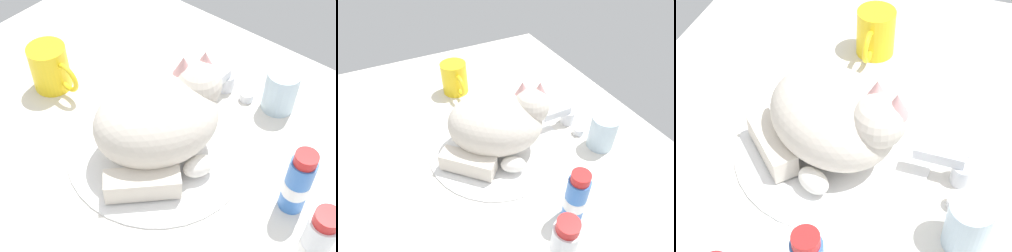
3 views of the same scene
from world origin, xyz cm
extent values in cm
cube|color=silver|center=(0.00, 0.00, -1.50)|extent=(110.00, 82.50, 3.00)
cylinder|color=white|center=(0.00, 0.00, 0.42)|extent=(32.92, 32.92, 0.84)
cylinder|color=silver|center=(0.00, 21.43, 1.84)|extent=(3.60, 3.60, 3.68)
cube|color=silver|center=(0.00, 17.42, 4.68)|extent=(2.00, 8.02, 2.00)
cylinder|color=silver|center=(-5.16, 21.43, 0.90)|extent=(2.80, 2.80, 1.80)
cylinder|color=silver|center=(5.16, 21.43, 0.90)|extent=(2.80, 2.80, 1.80)
ellipsoid|color=beige|center=(0.00, 0.00, 7.84)|extent=(25.39, 27.51, 13.99)
sphere|color=beige|center=(2.42, 8.03, 11.69)|extent=(11.17, 11.17, 8.37)
ellipsoid|color=white|center=(1.69, 6.52, 9.59)|extent=(6.51, 6.90, 4.60)
cone|color=#DB9E9E|center=(0.28, 6.97, 15.24)|extent=(5.03, 5.03, 3.76)
cone|color=#DB9E9E|center=(1.92, 10.36, 15.24)|extent=(5.03, 5.03, 3.76)
cube|color=beige|center=(4.46, -8.90, 2.92)|extent=(11.74, 11.82, 4.14)
ellipsoid|color=white|center=(9.18, -0.14, 2.71)|extent=(5.68, 6.61, 3.73)
cylinder|color=yellow|center=(-27.98, -0.59, 4.80)|extent=(7.69, 7.69, 9.61)
torus|color=yellow|center=(-22.94, -0.59, 4.80)|extent=(6.38, 1.00, 6.38)
cylinder|color=silver|center=(11.00, 23.53, 4.32)|extent=(6.38, 6.38, 8.65)
cylinder|color=#3870C6|center=(24.44, 5.16, 5.50)|extent=(4.16, 4.16, 11.00)
cylinder|color=white|center=(24.44, 5.16, 4.95)|extent=(4.24, 4.24, 2.75)
cylinder|color=red|center=(24.44, 5.16, 11.90)|extent=(3.54, 3.54, 1.80)
cylinder|color=white|center=(31.50, -2.76, 6.03)|extent=(4.26, 4.26, 12.06)
cylinder|color=white|center=(31.50, -2.76, 5.43)|extent=(4.35, 4.35, 3.02)
cylinder|color=red|center=(31.50, -2.76, 12.96)|extent=(3.62, 3.62, 1.80)
camera|label=1|loc=(35.37, -39.41, 63.99)|focal=48.64mm
camera|label=2|loc=(48.09, -21.31, 52.54)|focal=31.72mm
camera|label=3|loc=(53.35, 19.37, 64.26)|focal=54.40mm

